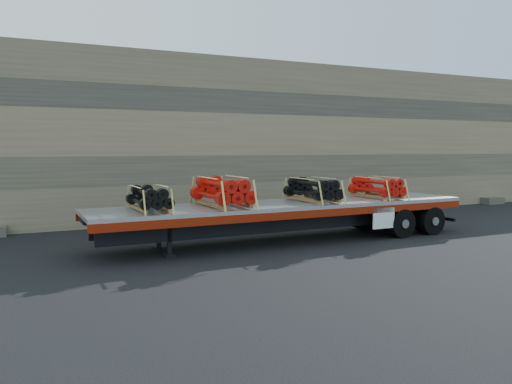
% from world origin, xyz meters
% --- Properties ---
extents(ground, '(120.00, 120.00, 0.00)m').
position_xyz_m(ground, '(0.00, 0.00, 0.00)').
color(ground, black).
rests_on(ground, ground).
extents(rock_wall, '(44.00, 3.00, 7.00)m').
position_xyz_m(rock_wall, '(0.00, 6.50, 3.50)').
color(rock_wall, '#7A6B54').
rests_on(rock_wall, ground).
extents(trailer, '(13.13, 2.83, 1.31)m').
position_xyz_m(trailer, '(1.14, -0.47, 0.65)').
color(trailer, '#B1B4B9').
rests_on(trailer, ground).
extents(bundle_front, '(1.00, 1.93, 0.67)m').
position_xyz_m(bundle_front, '(-3.50, -0.58, 1.64)').
color(bundle_front, black).
rests_on(bundle_front, trailer).
extents(bundle_midfront, '(1.29, 2.49, 0.87)m').
position_xyz_m(bundle_midfront, '(-1.22, -0.53, 1.74)').
color(bundle_midfront, '#BC110A').
rests_on(bundle_midfront, trailer).
extents(bundle_midrear, '(1.12, 2.16, 0.76)m').
position_xyz_m(bundle_midrear, '(2.10, -0.45, 1.69)').
color(bundle_midrear, black).
rests_on(bundle_midrear, trailer).
extents(bundle_rear, '(1.07, 2.06, 0.72)m').
position_xyz_m(bundle_rear, '(4.86, -0.38, 1.67)').
color(bundle_rear, '#BC110A').
rests_on(bundle_rear, trailer).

